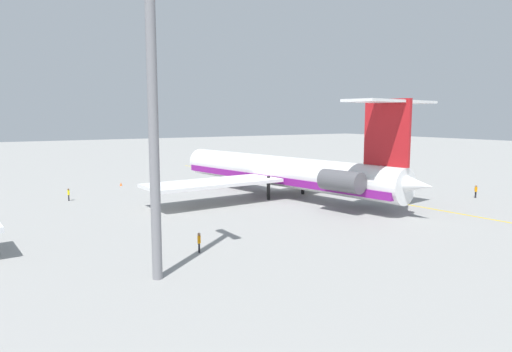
# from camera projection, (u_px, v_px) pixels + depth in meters

# --- Properties ---
(ground) EXTENTS (354.95, 354.95, 0.00)m
(ground) POSITION_uv_depth(u_px,v_px,m) (282.00, 188.00, 72.95)
(ground) COLOR gray
(main_jetliner) EXTENTS (45.56, 40.47, 13.31)m
(main_jetliner) POSITION_uv_depth(u_px,v_px,m) (286.00, 171.00, 64.86)
(main_jetliner) COLOR white
(main_jetliner) RESTS_ON ground
(ground_crew_near_nose) EXTENTS (0.41, 0.27, 1.70)m
(ground_crew_near_nose) POSITION_uv_depth(u_px,v_px,m) (69.00, 193.00, 61.95)
(ground_crew_near_nose) COLOR black
(ground_crew_near_nose) RESTS_ON ground
(ground_crew_near_tail) EXTENTS (0.44, 0.27, 1.72)m
(ground_crew_near_tail) POSITION_uv_depth(u_px,v_px,m) (199.00, 240.00, 38.23)
(ground_crew_near_tail) COLOR black
(ground_crew_near_tail) RESTS_ON ground
(ground_crew_portside) EXTENTS (0.46, 0.29, 1.83)m
(ground_crew_portside) POSITION_uv_depth(u_px,v_px,m) (476.00, 190.00, 64.22)
(ground_crew_portside) COLOR black
(ground_crew_portside) RESTS_ON ground
(safety_cone_nose) EXTENTS (0.40, 0.40, 0.55)m
(safety_cone_nose) POSITION_uv_depth(u_px,v_px,m) (121.00, 184.00, 75.64)
(safety_cone_nose) COLOR #EA590F
(safety_cone_nose) RESTS_ON ground
(safety_cone_wingtip) EXTENTS (0.40, 0.40, 0.55)m
(safety_cone_wingtip) POSITION_uv_depth(u_px,v_px,m) (257.00, 172.00, 92.35)
(safety_cone_wingtip) COLOR #EA590F
(safety_cone_wingtip) RESTS_ON ground
(taxiway_centreline) EXTENTS (91.91, 8.53, 0.01)m
(taxiway_centreline) POSITION_uv_depth(u_px,v_px,m) (327.00, 190.00, 70.94)
(taxiway_centreline) COLOR gold
(taxiway_centreline) RESTS_ON ground
(light_mast) EXTENTS (4.00, 0.70, 21.93)m
(light_mast) POSITION_uv_depth(u_px,v_px,m) (153.00, 104.00, 30.68)
(light_mast) COLOR slate
(light_mast) RESTS_ON ground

